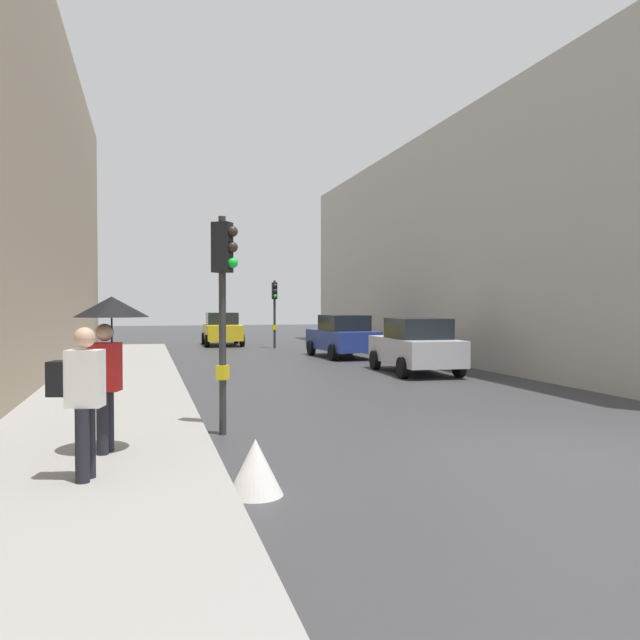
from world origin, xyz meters
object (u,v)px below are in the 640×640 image
Objects in this scene: car_blue_van at (342,336)px; pedestrian_with_black_backpack at (81,394)px; car_silver_hatchback at (416,346)px; pedestrian_with_umbrella at (110,330)px; car_yellow_taxi at (222,329)px; traffic_light_near_right at (224,284)px; warning_sign_triangle at (255,467)px; traffic_light_far_median at (275,301)px.

car_blue_van is 2.43× the size of pedestrian_with_black_backpack.
car_silver_hatchback is 2.00× the size of pedestrian_with_umbrella.
pedestrian_with_black_backpack is at bearing -116.49° from car_blue_van.
car_blue_van and car_yellow_taxi have the same top height.
car_blue_van is 6.43m from car_silver_hatchback.
traffic_light_near_right reaches higher than warning_sign_triangle.
car_yellow_taxi is 2.40× the size of pedestrian_with_black_backpack.
car_silver_hatchback is 1.01× the size of car_yellow_taxi.
warning_sign_triangle is (-5.05, -23.99, -2.02)m from traffic_light_far_median.
pedestrian_with_umbrella is at bearing -117.67° from car_blue_van.
traffic_light_near_right is at bearing -96.60° from car_yellow_taxi.
traffic_light_near_right is 10.73m from car_silver_hatchback.
car_blue_van is (6.61, 14.35, -1.65)m from traffic_light_near_right.
car_silver_hatchback is at bearing 48.43° from traffic_light_near_right.
traffic_light_near_right is at bearing 42.30° from pedestrian_with_umbrella.
pedestrian_with_umbrella is (-4.47, -25.17, 0.96)m from car_yellow_taxi.
car_blue_van is at bearing 69.49° from warning_sign_triangle.
car_silver_hatchback is 13.46m from warning_sign_triangle.
car_silver_hatchback is 16.24m from car_yellow_taxi.
traffic_light_far_median is 24.45m from pedestrian_with_black_backpack.
traffic_light_far_median reaches higher than pedestrian_with_umbrella.
car_silver_hatchback is 12.98m from pedestrian_with_umbrella.
car_blue_van is at bearing 63.51° from pedestrian_with_black_backpack.
pedestrian_with_umbrella reaches higher than warning_sign_triangle.
traffic_light_near_right is 15.89m from car_blue_van.
traffic_light_near_right is at bearing 89.03° from warning_sign_triangle.
pedestrian_with_umbrella reaches higher than car_yellow_taxi.
traffic_light_far_median is 23.08m from pedestrian_with_umbrella.
traffic_light_far_median is 1.92× the size of pedestrian_with_black_backpack.
pedestrian_with_black_backpack is (-9.02, -10.84, 0.29)m from car_silver_hatchback.
warning_sign_triangle is (1.93, -0.58, -0.84)m from pedestrian_with_black_backpack.
car_silver_hatchback is 6.59× the size of warning_sign_triangle.
warning_sign_triangle is at bearing -95.88° from car_yellow_taxi.
traffic_light_far_median reaches higher than warning_sign_triangle.
car_yellow_taxi is at bearing 84.12° from warning_sign_triangle.
traffic_light_near_right is 0.86× the size of car_yellow_taxi.
car_blue_van is 18.01m from pedestrian_with_umbrella.
traffic_light_far_median is 6.53m from car_blue_van.
pedestrian_with_umbrella is at bearing -132.68° from car_silver_hatchback.
car_silver_hatchback is at bearing 47.32° from pedestrian_with_umbrella.
traffic_light_far_median is at bearing 76.32° from traffic_light_near_right.
car_yellow_taxi is (-3.89, 9.24, 0.00)m from car_blue_van.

